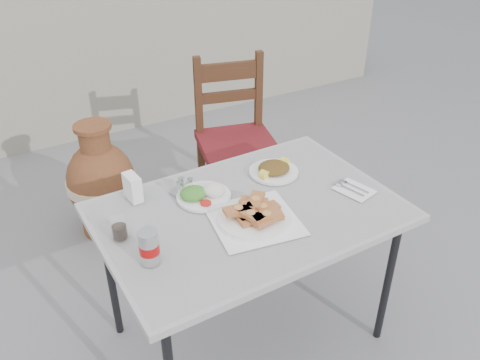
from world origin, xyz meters
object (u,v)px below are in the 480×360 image
terracotta_urn (102,183)px  condiment_caddy (184,188)px  chair (235,139)px  pide_plate (254,214)px  salad_chopped_plate (274,169)px  cafe_table (249,219)px  napkin_holder (133,187)px  cola_glass (119,229)px  salad_rice_plate (203,194)px  soda_can (149,247)px

terracotta_urn → condiment_caddy: bearing=-80.7°
condiment_caddy → chair: bearing=47.7°
pide_plate → terracotta_urn: (-0.31, 1.23, -0.44)m
salad_chopped_plate → cafe_table: bearing=-141.6°
napkin_holder → terracotta_urn: bearing=80.7°
chair → salad_chopped_plate: bearing=-92.1°
cola_glass → salad_chopped_plate: bearing=8.4°
pide_plate → chair: (0.48, 1.03, -0.25)m
pide_plate → chair: size_ratio=0.38×
cola_glass → terracotta_urn: 1.18m
salad_rice_plate → chair: (0.59, 0.78, -0.24)m
cafe_table → chair: chair is taller
pide_plate → cola_glass: (-0.50, 0.16, 0.01)m
chair → salad_rice_plate: bearing=-112.9°
salad_rice_plate → salad_chopped_plate: bearing=3.9°
salad_chopped_plate → chair: chair is taller
pide_plate → terracotta_urn: 1.34m
soda_can → cola_glass: size_ratio=1.49×
pide_plate → cola_glass: bearing=162.6°
salad_rice_plate → soda_can: 0.44m
condiment_caddy → terracotta_urn: bearing=99.3°
cafe_table → pide_plate: size_ratio=3.26×
cafe_table → salad_chopped_plate: bearing=38.4°
salad_chopped_plate → soda_can: bearing=-157.2°
chair → condiment_caddy: bearing=-118.3°
cola_glass → condiment_caddy: (0.33, 0.16, -0.01)m
condiment_caddy → terracotta_urn: condiment_caddy is taller
cafe_table → salad_rice_plate: salad_rice_plate is taller
soda_can → salad_rice_plate: bearing=38.8°
napkin_holder → terracotta_urn: (0.05, 0.85, -0.46)m
pide_plate → soda_can: soda_can is taller
napkin_holder → condiment_caddy: bearing=-22.4°
cafe_table → napkin_holder: (-0.39, 0.30, 0.11)m
pide_plate → cola_glass: cola_glass is taller
cafe_table → terracotta_urn: 1.25m
soda_can → cola_glass: soda_can is taller
condiment_caddy → terracotta_urn: (-0.15, 0.91, -0.43)m
salad_rice_plate → soda_can: bearing=-141.2°
pide_plate → salad_chopped_plate: 0.38m
soda_can → napkin_holder: soda_can is taller
salad_rice_plate → cola_glass: (-0.39, -0.09, 0.02)m
cola_glass → chair: chair is taller
salad_rice_plate → salad_chopped_plate: salad_rice_plate is taller
condiment_caddy → napkin_holder: bearing=163.4°
salad_chopped_plate → napkin_holder: 0.64m
cola_glass → terracotta_urn: cola_glass is taller
cafe_table → salad_chopped_plate: (0.24, 0.19, 0.07)m
cafe_table → terracotta_urn: bearing=106.1°
pide_plate → terracotta_urn: bearing=104.2°
salad_chopped_plate → terracotta_urn: 1.20m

